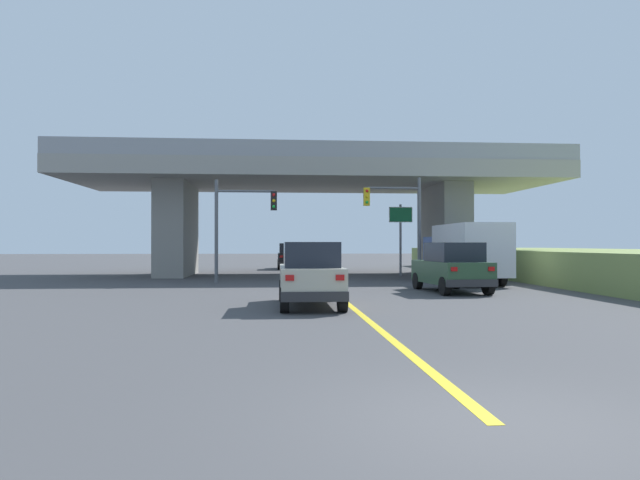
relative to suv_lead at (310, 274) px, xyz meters
The scene contains 10 objects.
ground 18.39m from the suv_lead, 85.99° to the left, with size 160.00×160.00×0.00m, color #424244.
overpass_bridge 18.85m from the suv_lead, 85.99° to the left, with size 29.52×10.74×7.61m.
lane_divider_stripe 2.37m from the suv_lead, 53.25° to the left, with size 0.20×27.17×0.01m, color yellow.
suv_lead is the anchor object (origin of this frame).
suv_crossing 7.80m from the suv_lead, 38.83° to the left, with size 2.30×4.49×2.02m.
box_truck 12.99m from the suv_lead, 49.94° to the left, with size 2.33×7.29×2.92m.
sedan_oncoming 27.05m from the suv_lead, 89.86° to the left, with size 1.93×4.58×2.02m.
traffic_signal_nearside 13.68m from the suv_lead, 65.42° to the left, with size 3.11×0.36×5.53m.
traffic_signal_farside 11.90m from the suv_lead, 104.78° to the left, with size 3.14×0.36×5.22m.
highway_sign 18.02m from the suv_lead, 68.40° to the left, with size 1.45×0.17×4.40m.
Camera 1 is at (-2.38, -6.00, 1.96)m, focal length 32.08 mm.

